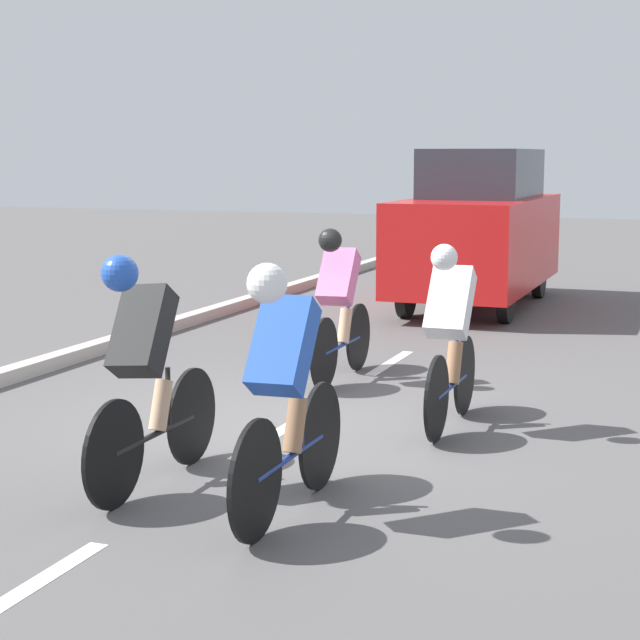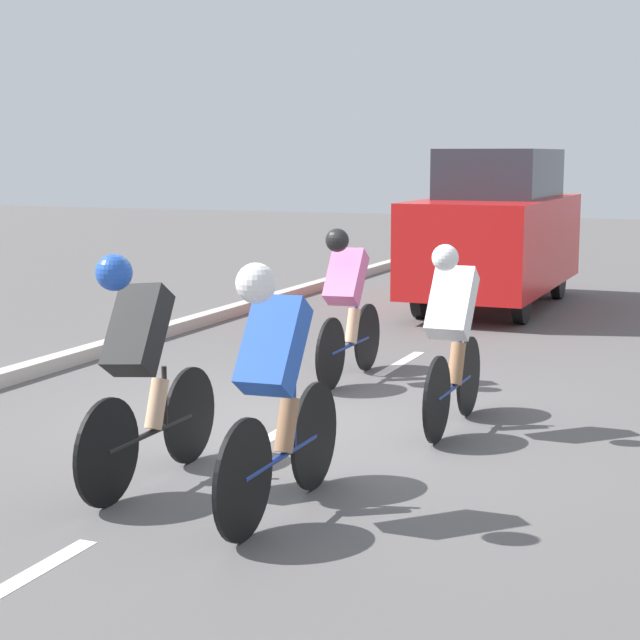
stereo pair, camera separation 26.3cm
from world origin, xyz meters
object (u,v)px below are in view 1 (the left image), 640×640
object	(u,v)px
cyclist_blue	(284,384)
support_car	(479,229)
cyclist_pink	(339,301)
cyclist_white	(450,333)
cyclist_black	(145,365)

from	to	relation	value
cyclist_blue	support_car	size ratio (longest dim) A/B	0.41
cyclist_pink	cyclist_blue	xyz separation A→B (m)	(-1.02, 3.85, 0.04)
cyclist_white	cyclist_blue	distance (m)	2.45
support_car	cyclist_black	bearing A→B (deg)	88.70
cyclist_pink	cyclist_black	world-z (taller)	cyclist_black
cyclist_blue	cyclist_black	xyz separation A→B (m)	(1.07, -0.22, -0.00)
cyclist_white	cyclist_pink	bearing A→B (deg)	-44.78
cyclist_white	support_car	world-z (taller)	support_car
cyclist_white	cyclist_pink	xyz separation A→B (m)	(1.45, -1.44, 0.00)
cyclist_white	cyclist_pink	size ratio (longest dim) A/B	0.96
cyclist_blue	support_car	distance (m)	9.48
cyclist_blue	cyclist_black	bearing A→B (deg)	-11.43
cyclist_white	cyclist_black	size ratio (longest dim) A/B	0.93
cyclist_blue	cyclist_black	distance (m)	1.10
cyclist_white	support_car	bearing A→B (deg)	-79.54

